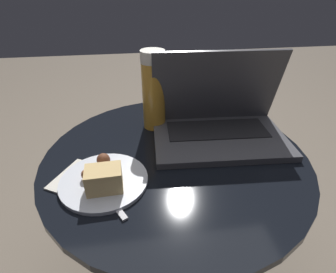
% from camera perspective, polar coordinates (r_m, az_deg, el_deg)
% --- Properties ---
extents(ground_plane, '(6.00, 6.00, 0.00)m').
position_cam_1_polar(ground_plane, '(1.06, 1.15, -25.93)').
color(ground_plane, '#726656').
extents(table, '(0.69, 0.69, 0.49)m').
position_cam_1_polar(table, '(0.79, 1.42, -12.72)').
color(table, black).
rests_on(table, ground_plane).
extents(napkin, '(0.20, 0.18, 0.00)m').
position_cam_1_polar(napkin, '(0.63, -16.37, -9.43)').
color(napkin, silver).
rests_on(napkin, table).
extents(laptop, '(0.38, 0.26, 0.24)m').
position_cam_1_polar(laptop, '(0.76, 10.91, 3.33)').
color(laptop, '#47474C').
rests_on(laptop, table).
extents(beer_glass, '(0.07, 0.07, 0.23)m').
position_cam_1_polar(beer_glass, '(0.77, -3.15, 9.90)').
color(beer_glass, gold).
rests_on(beer_glass, table).
extents(snack_plate, '(0.20, 0.20, 0.06)m').
position_cam_1_polar(snack_plate, '(0.61, -13.84, -8.91)').
color(snack_plate, silver).
rests_on(snack_plate, table).
extents(fork, '(0.11, 0.18, 0.01)m').
position_cam_1_polar(fork, '(0.61, -14.35, -10.74)').
color(fork, silver).
rests_on(fork, table).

